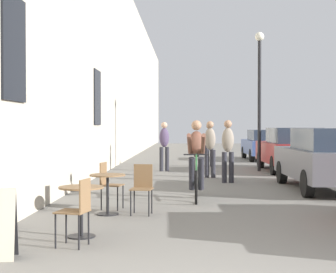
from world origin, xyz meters
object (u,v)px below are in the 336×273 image
cafe_chair_mid_toward_street (108,182)px  parked_car_second (328,158)px  parked_car_third (291,149)px  pedestrian_far (164,143)px  cafe_chair_near_toward_street (78,207)px  pedestrian_mid (210,146)px  cafe_table_near (81,200)px  cyclist_on_bicycle (196,162)px  cafe_table_mid (108,185)px  pedestrian_near (228,147)px  parked_car_fourth (264,144)px  pedestrian_furthest (209,142)px  street_lamp (259,83)px  cafe_chair_mid_toward_wall (142,185)px

cafe_chair_mid_toward_street → parked_car_second: parked_car_second is taller
parked_car_third → parked_car_second: bearing=-91.9°
pedestrian_far → cafe_chair_near_toward_street: bearing=-93.3°
pedestrian_mid → parked_car_third: 3.70m
cafe_table_near → cyclist_on_bicycle: (1.72, 3.89, 0.29)m
cyclist_on_bicycle → parked_car_third: (3.45, 7.07, -0.01)m
cafe_table_near → cafe_table_mid: same height
cafe_chair_near_toward_street → pedestrian_mid: size_ratio=0.51×
cafe_chair_near_toward_street → cafe_chair_mid_toward_street: bearing=91.1°
cafe_chair_near_toward_street → cyclist_on_bicycle: bearing=69.9°
cafe_chair_mid_toward_street → pedestrian_near: 5.42m
cyclist_on_bicycle → pedestrian_mid: 4.84m
pedestrian_mid → parked_car_second: (2.74, -3.12, -0.19)m
pedestrian_far → pedestrian_near: bearing=-62.6°
pedestrian_mid → parked_car_fourth: size_ratio=0.43×
cafe_table_near → parked_car_second: (4.98, 5.58, 0.27)m
pedestrian_far → parked_car_second: pedestrian_far is taller
pedestrian_mid → pedestrian_far: size_ratio=1.00×
pedestrian_near → parked_car_third: bearing=56.3°
cafe_table_near → pedestrian_furthest: 13.37m
cafe_table_near → parked_car_fourth: parked_car_fourth is taller
street_lamp → cafe_chair_mid_toward_street: bearing=-115.3°
pedestrian_mid → cafe_chair_mid_toward_street: bearing=-109.7°
cafe_chair_near_toward_street → pedestrian_furthest: (2.34, 13.75, 0.45)m
cafe_chair_near_toward_street → pedestrian_far: 11.56m
cafe_chair_near_toward_street → cafe_chair_mid_toward_street: 3.10m
cyclist_on_bicycle → pedestrian_mid: (0.52, 4.81, 0.17)m
parked_car_second → street_lamp: bearing=99.3°
cyclist_on_bicycle → pedestrian_far: 7.11m
cafe_chair_mid_toward_wall → cafe_table_near: bearing=-109.7°
cafe_chair_mid_toward_street → pedestrian_far: bearing=85.1°
cafe_table_mid → parked_car_third: 10.40m
pedestrian_near → pedestrian_furthest: bearing=92.4°
cafe_table_mid → pedestrian_near: (2.57, 5.32, 0.47)m
cafe_chair_mid_toward_street → parked_car_third: 9.91m
cafe_chair_near_toward_street → pedestrian_mid: (2.16, 9.30, 0.47)m
parked_car_third → cafe_chair_mid_toward_wall: bearing=-116.4°
pedestrian_near → pedestrian_furthest: 5.95m
cafe_table_mid → pedestrian_near: size_ratio=0.41×
pedestrian_far → parked_car_fourth: bearing=54.3°
cyclist_on_bicycle → cafe_table_mid: bearing=-129.1°
cafe_table_near → cyclist_on_bicycle: bearing=66.2°
pedestrian_furthest → parked_car_second: size_ratio=0.39×
pedestrian_near → cafe_chair_mid_toward_street: bearing=-119.3°
cafe_table_near → pedestrian_far: bearing=86.2°
pedestrian_near → pedestrian_far: size_ratio=1.01×
cafe_chair_mid_toward_street → street_lamp: bearing=64.7°
cyclist_on_bicycle → pedestrian_near: size_ratio=1.00×
pedestrian_furthest → cafe_table_mid: bearing=-101.6°
cafe_table_near → cafe_chair_mid_toward_street: size_ratio=0.81×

